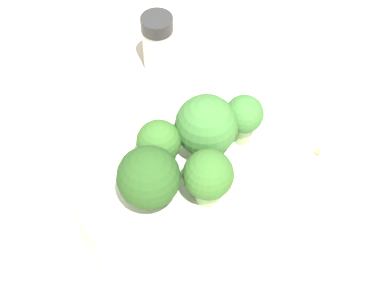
{
  "coord_description": "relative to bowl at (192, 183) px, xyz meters",
  "views": [
    {
      "loc": [
        0.17,
        0.27,
        0.49
      ],
      "look_at": [
        0.0,
        0.0,
        0.08
      ],
      "focal_mm": 60.0,
      "sensor_mm": 36.0,
      "label": 1
    }
  ],
  "objects": [
    {
      "name": "almond_crumb_1",
      "position": [
        -0.13,
        0.02,
        -0.02
      ],
      "size": [
        0.01,
        0.01,
        0.01
      ],
      "primitive_type": "cube",
      "rotation": [
        0.0,
        0.0,
        3.66
      ],
      "color": "#AD7F4C",
      "rests_on": "ground_plane"
    },
    {
      "name": "bowl",
      "position": [
        0.0,
        0.0,
        0.0
      ],
      "size": [
        0.21,
        0.21,
        0.05
      ],
      "primitive_type": "cylinder",
      "color": "silver",
      "rests_on": "ground_plane"
    },
    {
      "name": "broccoli_floret_0",
      "position": [
        -0.02,
        -0.01,
        0.06
      ],
      "size": [
        0.05,
        0.05,
        0.06
      ],
      "color": "#84AD66",
      "rests_on": "bowl"
    },
    {
      "name": "ground_plane",
      "position": [
        0.0,
        0.0,
        -0.03
      ],
      "size": [
        3.0,
        3.0,
        0.0
      ],
      "primitive_type": "plane",
      "color": "beige"
    },
    {
      "name": "broccoli_floret_4",
      "position": [
        0.01,
        0.03,
        0.06
      ],
      "size": [
        0.04,
        0.04,
        0.05
      ],
      "color": "#8EB770",
      "rests_on": "bowl"
    },
    {
      "name": "broccoli_floret_3",
      "position": [
        -0.05,
        -0.0,
        0.06
      ],
      "size": [
        0.03,
        0.03,
        0.05
      ],
      "color": "#8EB770",
      "rests_on": "bowl"
    },
    {
      "name": "broccoli_floret_1",
      "position": [
        0.02,
        -0.01,
        0.06
      ],
      "size": [
        0.04,
        0.04,
        0.05
      ],
      "color": "#7A9E5B",
      "rests_on": "bowl"
    },
    {
      "name": "pepper_shaker",
      "position": [
        -0.06,
        -0.16,
        0.01
      ],
      "size": [
        0.03,
        0.03,
        0.07
      ],
      "color": "silver",
      "rests_on": "ground_plane"
    },
    {
      "name": "broccoli_floret_2",
      "position": [
        0.05,
        0.01,
        0.06
      ],
      "size": [
        0.05,
        0.05,
        0.06
      ],
      "color": "#8EB770",
      "rests_on": "bowl"
    }
  ]
}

